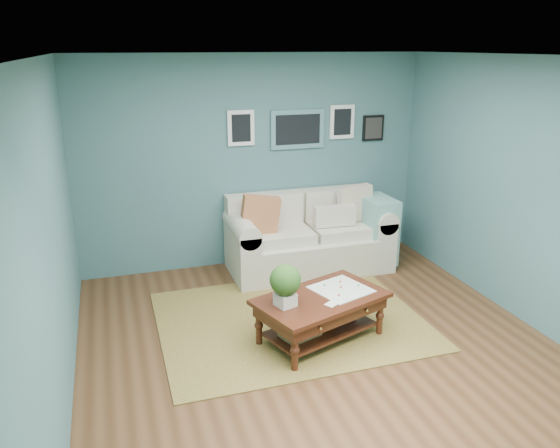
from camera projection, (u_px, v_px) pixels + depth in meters
name	position (u px, v px, depth m)	size (l,w,h in m)	color
room_shell	(328.00, 215.00, 4.80)	(5.00, 5.02, 2.70)	brown
area_rug	(290.00, 320.00, 5.79)	(2.72, 2.17, 0.01)	brown
loveseat	(315.00, 235.00, 7.06)	(2.10, 0.95, 1.08)	beige
coffee_table	(315.00, 305.00, 5.27)	(1.42, 1.10, 0.88)	#34150F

